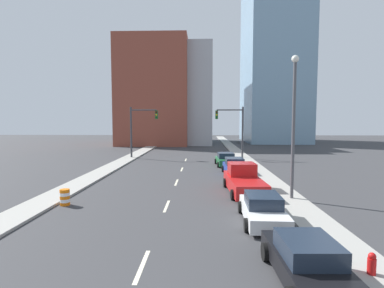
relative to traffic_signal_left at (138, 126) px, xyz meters
name	(u,v)px	position (x,y,z in m)	size (l,w,h in m)	color
sidewalk_left	(142,151)	(-1.16, 7.84, -4.21)	(2.02, 89.48, 0.14)	#9E9B93
sidewalk_right	(237,152)	(13.81, 7.84, -4.21)	(2.02, 89.48, 0.14)	#9E9B93
lane_stripe_at_8m	(142,266)	(6.32, -29.22, -4.28)	(0.16, 2.40, 0.01)	beige
lane_stripe_at_15m	(167,206)	(6.32, -22.04, -4.28)	(0.16, 2.40, 0.01)	beige
lane_stripe_at_22m	(176,182)	(6.32, -15.37, -4.28)	(0.16, 2.40, 0.01)	beige
lane_stripe_at_28m	(182,169)	(6.32, -8.87, -4.28)	(0.16, 2.40, 0.01)	beige
lane_stripe_at_35m	(186,160)	(6.32, -1.47, -4.28)	(0.16, 2.40, 0.01)	beige
building_brick_left	(156,94)	(-1.47, 24.73, 6.39)	(14.00, 16.00, 21.35)	brown
building_office_center	(184,97)	(4.37, 28.73, 5.88)	(12.00, 20.00, 20.34)	#A8A8AD
building_glass_right	(274,63)	(25.07, 32.73, 14.13)	(13.00, 20.00, 36.84)	#7A9EB7
traffic_signal_left	(138,126)	(0.00, 0.00, 0.00)	(3.67, 0.35, 6.74)	#38383D
traffic_signal_right	(235,126)	(12.69, 0.00, 0.00)	(3.67, 0.35, 6.74)	#38383D
traffic_barrel	(65,197)	(0.33, -22.05, -3.81)	(0.56, 0.56, 0.95)	orange
street_lamp	(294,118)	(13.97, -20.49, 0.83)	(0.44, 0.44, 8.89)	#4C4C51
fire_hydrant	(372,266)	(13.70, -29.78, -3.87)	(0.26, 0.26, 0.84)	red
sedan_black	(308,262)	(11.61, -30.05, -3.66)	(2.20, 4.59, 1.36)	black
sedan_white	(263,209)	(11.35, -24.59, -3.65)	(2.20, 4.55, 1.38)	silver
pickup_truck_red	(244,181)	(11.25, -18.51, -3.49)	(2.60, 5.94, 1.95)	red
sedan_blue	(234,167)	(11.36, -11.58, -3.59)	(2.14, 4.41, 1.54)	navy
sedan_green	(226,160)	(11.00, -6.18, -3.63)	(2.35, 4.36, 1.44)	#1E6033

